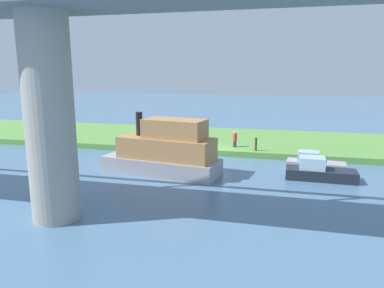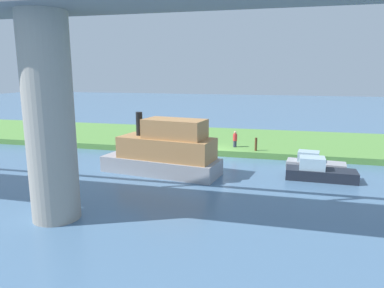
{
  "view_description": "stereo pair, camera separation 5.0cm",
  "coord_description": "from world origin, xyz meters",
  "px_view_note": "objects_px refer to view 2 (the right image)",
  "views": [
    {
      "loc": [
        -5.18,
        28.48,
        6.94
      ],
      "look_at": [
        0.64,
        5.0,
        2.0
      ],
      "focal_mm": 33.46,
      "sensor_mm": 36.0,
      "label": 1
    },
    {
      "loc": [
        -5.23,
        28.47,
        6.94
      ],
      "look_at": [
        0.64,
        5.0,
        2.0
      ],
      "focal_mm": 33.46,
      "sensor_mm": 36.0,
      "label": 2
    }
  ],
  "objects_px": {
    "houseboat_blue": "(314,163)",
    "motorboat_white": "(319,172)",
    "person_on_bank": "(235,139)",
    "mooring_post": "(256,144)",
    "bridge_pylon": "(50,120)",
    "skiff_small": "(164,152)"
  },
  "relations": [
    {
      "from": "person_on_bank",
      "to": "motorboat_white",
      "type": "distance_m",
      "value": 9.09
    },
    {
      "from": "bridge_pylon",
      "to": "mooring_post",
      "type": "height_order",
      "value": "bridge_pylon"
    },
    {
      "from": "mooring_post",
      "to": "houseboat_blue",
      "type": "distance_m",
      "value": 5.37
    },
    {
      "from": "houseboat_blue",
      "to": "motorboat_white",
      "type": "relative_size",
      "value": 0.93
    },
    {
      "from": "skiff_small",
      "to": "houseboat_blue",
      "type": "relative_size",
      "value": 2.05
    },
    {
      "from": "bridge_pylon",
      "to": "mooring_post",
      "type": "xyz_separation_m",
      "value": [
        -8.35,
        -15.09,
        -3.72
      ]
    },
    {
      "from": "bridge_pylon",
      "to": "houseboat_blue",
      "type": "height_order",
      "value": "bridge_pylon"
    },
    {
      "from": "motorboat_white",
      "to": "houseboat_blue",
      "type": "bearing_deg",
      "value": -87.35
    },
    {
      "from": "bridge_pylon",
      "to": "skiff_small",
      "type": "bearing_deg",
      "value": -106.98
    },
    {
      "from": "houseboat_blue",
      "to": "skiff_small",
      "type": "bearing_deg",
      "value": 18.71
    },
    {
      "from": "skiff_small",
      "to": "motorboat_white",
      "type": "height_order",
      "value": "skiff_small"
    },
    {
      "from": "skiff_small",
      "to": "motorboat_white",
      "type": "xyz_separation_m",
      "value": [
        -10.18,
        -1.08,
        -1.02
      ]
    },
    {
      "from": "skiff_small",
      "to": "bridge_pylon",
      "type": "bearing_deg",
      "value": 73.02
    },
    {
      "from": "houseboat_blue",
      "to": "bridge_pylon",
      "type": "bearing_deg",
      "value": 43.32
    },
    {
      "from": "mooring_post",
      "to": "bridge_pylon",
      "type": "bearing_deg",
      "value": 61.03
    },
    {
      "from": "bridge_pylon",
      "to": "houseboat_blue",
      "type": "bearing_deg",
      "value": -136.68
    },
    {
      "from": "mooring_post",
      "to": "motorboat_white",
      "type": "height_order",
      "value": "mooring_post"
    },
    {
      "from": "houseboat_blue",
      "to": "motorboat_white",
      "type": "height_order",
      "value": "motorboat_white"
    },
    {
      "from": "houseboat_blue",
      "to": "motorboat_white",
      "type": "bearing_deg",
      "value": 92.65
    },
    {
      "from": "houseboat_blue",
      "to": "motorboat_white",
      "type": "xyz_separation_m",
      "value": [
        -0.11,
        2.33,
        0.05
      ]
    },
    {
      "from": "mooring_post",
      "to": "skiff_small",
      "type": "bearing_deg",
      "value": 48.71
    },
    {
      "from": "person_on_bank",
      "to": "mooring_post",
      "type": "xyz_separation_m",
      "value": [
        -1.86,
        1.05,
        -0.16
      ]
    }
  ]
}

